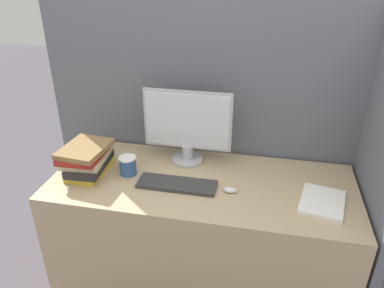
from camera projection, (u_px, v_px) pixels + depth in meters
cubicle_panel_rear at (213, 132)px, 2.27m from camera, size 2.02×0.04×1.68m
cubicle_panel_right at (374, 178)px, 1.82m from camera, size 0.04×0.74×1.68m
desk at (201, 234)px, 2.17m from camera, size 1.62×0.68×0.72m
monitor at (187, 128)px, 2.09m from camera, size 0.50×0.18×0.43m
keyboard at (177, 184)px, 1.95m from camera, size 0.41×0.13×0.02m
mouse at (230, 190)px, 1.90m from camera, size 0.07×0.04×0.03m
coffee_cup at (128, 165)px, 2.04m from camera, size 0.10×0.10×0.10m
book_stack at (87, 159)px, 2.04m from camera, size 0.24×0.32×0.17m
paper_pile at (322, 202)px, 1.81m from camera, size 0.25×0.29×0.02m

